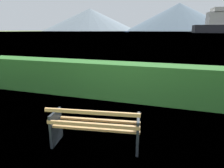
# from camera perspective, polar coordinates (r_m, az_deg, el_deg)

# --- Properties ---
(ground_plane) EXTENTS (1400.00, 1400.00, 0.00)m
(ground_plane) POSITION_cam_1_polar(r_m,az_deg,el_deg) (4.19, -4.55, -16.97)
(ground_plane) COLOR olive
(water_surface) EXTENTS (620.00, 620.00, 0.00)m
(water_surface) POSITION_cam_1_polar(r_m,az_deg,el_deg) (312.02, 18.11, 14.01)
(water_surface) COLOR slate
(water_surface) RESTS_ON ground_plane
(park_bench) EXTENTS (1.79, 0.83, 0.87)m
(park_bench) POSITION_cam_1_polar(r_m,az_deg,el_deg) (3.93, -4.88, -12.15)
(park_bench) COLOR tan
(park_bench) RESTS_ON ground_plane
(hedge_row) EXTENTS (11.40, 0.86, 1.19)m
(hedge_row) POSITION_cam_1_polar(r_m,az_deg,el_deg) (6.56, 5.07, 0.72)
(hedge_row) COLOR #2D6B28
(hedge_row) RESTS_ON ground_plane
(sailboat_mid) EXTENTS (4.58, 5.23, 1.22)m
(sailboat_mid) POSITION_cam_1_polar(r_m,az_deg,el_deg) (269.24, 4.27, 14.73)
(sailboat_mid) COLOR #335693
(sailboat_mid) RESTS_ON water_surface
(distant_hills) EXTENTS (780.99, 391.64, 71.66)m
(distant_hills) POSITION_cam_1_polar(r_m,az_deg,el_deg) (560.21, 23.57, 17.28)
(distant_hills) COLOR gray
(distant_hills) RESTS_ON ground_plane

